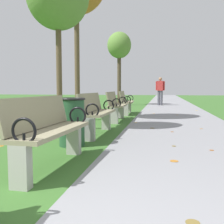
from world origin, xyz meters
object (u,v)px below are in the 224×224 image
(park_bench_2, at_px, (48,130))
(park_bench_4, at_px, (116,105))
(tree_3, at_px, (119,47))
(pedestrian_walking, at_px, (160,90))
(park_bench_5, at_px, (126,102))
(trash_bin, at_px, (72,122))
(park_bench_3, at_px, (96,112))

(park_bench_2, xyz_separation_m, park_bench_4, (-0.00, 5.07, 0.00))
(tree_3, bearing_deg, park_bench_4, -81.60)
(pedestrian_walking, bearing_deg, park_bench_4, -99.26)
(park_bench_2, xyz_separation_m, tree_3, (-1.14, 12.77, 2.94))
(park_bench_5, xyz_separation_m, tree_3, (-1.14, 5.45, 2.94))
(tree_3, xyz_separation_m, trash_bin, (0.99, -11.45, -3.00))
(park_bench_5, xyz_separation_m, trash_bin, (-0.15, -6.00, -0.06))
(park_bench_3, distance_m, pedestrian_walking, 10.39)
(park_bench_3, height_order, trash_bin, park_bench_3)
(park_bench_4, distance_m, tree_3, 8.32)
(tree_3, bearing_deg, park_bench_3, -83.68)
(park_bench_2, distance_m, park_bench_5, 7.33)
(park_bench_2, relative_size, park_bench_5, 1.00)
(park_bench_3, bearing_deg, tree_3, 96.32)
(park_bench_5, bearing_deg, tree_3, 101.79)
(park_bench_5, bearing_deg, trash_bin, -91.41)
(park_bench_2, height_order, park_bench_5, same)
(park_bench_5, distance_m, trash_bin, 6.01)
(park_bench_3, height_order, park_bench_4, same)
(park_bench_4, bearing_deg, trash_bin, -92.25)
(park_bench_5, height_order, pedestrian_walking, pedestrian_walking)
(park_bench_2, bearing_deg, pedestrian_walking, 84.37)
(park_bench_4, relative_size, trash_bin, 1.92)
(park_bench_3, bearing_deg, trash_bin, -97.02)
(park_bench_5, bearing_deg, park_bench_4, -90.00)
(park_bench_3, xyz_separation_m, park_bench_4, (0.00, 2.56, 0.00))
(park_bench_2, bearing_deg, park_bench_4, 90.00)
(park_bench_3, bearing_deg, park_bench_4, 90.00)
(pedestrian_walking, xyz_separation_m, trash_bin, (-1.41, -11.50, -0.50))
(pedestrian_walking, bearing_deg, trash_bin, -97.00)
(park_bench_4, bearing_deg, park_bench_5, 90.00)
(park_bench_5, xyz_separation_m, pedestrian_walking, (1.26, 5.50, 0.44))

